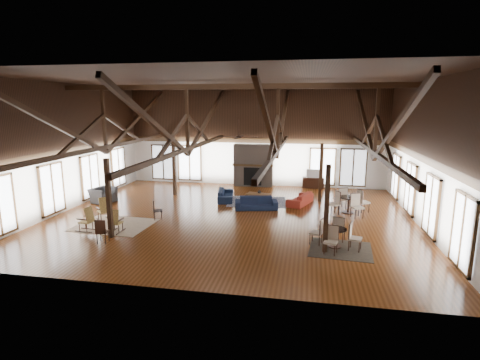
% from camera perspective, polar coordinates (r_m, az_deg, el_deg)
% --- Properties ---
extents(floor, '(16.00, 16.00, 0.00)m').
position_cam_1_polar(floor, '(17.11, -1.25, -5.56)').
color(floor, brown).
rests_on(floor, ground).
extents(ceiling, '(16.00, 14.00, 0.02)m').
position_cam_1_polar(ceiling, '(16.39, -1.35, 14.93)').
color(ceiling, black).
rests_on(ceiling, wall_back).
extents(wall_back, '(16.00, 0.02, 6.00)m').
position_cam_1_polar(wall_back, '(23.34, 2.20, 6.50)').
color(wall_back, white).
rests_on(wall_back, floor).
extents(wall_front, '(16.00, 0.02, 6.00)m').
position_cam_1_polar(wall_front, '(9.82, -9.60, -0.46)').
color(wall_front, white).
rests_on(wall_front, floor).
extents(wall_left, '(0.02, 14.00, 6.00)m').
position_cam_1_polar(wall_left, '(19.72, -24.79, 4.56)').
color(wall_left, white).
rests_on(wall_left, floor).
extents(wall_right, '(0.02, 14.00, 6.00)m').
position_cam_1_polar(wall_right, '(16.81, 26.53, 3.40)').
color(wall_right, white).
rests_on(wall_right, floor).
extents(roof_truss, '(15.60, 14.07, 3.14)m').
position_cam_1_polar(roof_truss, '(16.39, -1.31, 8.04)').
color(roof_truss, black).
rests_on(roof_truss, wall_back).
extents(post_grid, '(8.16, 7.16, 3.05)m').
position_cam_1_polar(post_grid, '(16.73, -1.28, -0.56)').
color(post_grid, black).
rests_on(post_grid, floor).
extents(fireplace, '(2.50, 0.69, 2.60)m').
position_cam_1_polar(fireplace, '(23.23, 2.05, 2.23)').
color(fireplace, '#6A5B51').
rests_on(fireplace, floor).
extents(ceiling_fan, '(1.60, 1.60, 0.75)m').
position_cam_1_polar(ceiling_fan, '(15.34, -0.23, 6.70)').
color(ceiling_fan, black).
rests_on(ceiling_fan, roof_truss).
extents(sofa_navy_front, '(2.17, 1.22, 0.60)m').
position_cam_1_polar(sofa_navy_front, '(18.22, 2.50, -3.53)').
color(sofa_navy_front, '#131C35').
rests_on(sofa_navy_front, floor).
extents(sofa_navy_left, '(2.03, 1.08, 0.56)m').
position_cam_1_polar(sofa_navy_left, '(19.94, -2.21, -2.27)').
color(sofa_navy_left, '#16213C').
rests_on(sofa_navy_left, floor).
extents(sofa_orange, '(2.10, 1.39, 0.57)m').
position_cam_1_polar(sofa_orange, '(19.35, 9.14, -2.82)').
color(sofa_orange, maroon).
rests_on(sofa_orange, floor).
extents(coffee_table, '(1.30, 0.85, 0.46)m').
position_cam_1_polar(coffee_table, '(19.46, 2.82, -2.25)').
color(coffee_table, brown).
rests_on(coffee_table, floor).
extents(vase, '(0.25, 0.25, 0.20)m').
position_cam_1_polar(vase, '(19.51, 2.96, -1.75)').
color(vase, '#B2B2B2').
rests_on(vase, coffee_table).
extents(armchair, '(1.37, 1.27, 0.75)m').
position_cam_1_polar(armchair, '(20.74, -20.15, -2.17)').
color(armchair, '#2C2C2E').
rests_on(armchair, floor).
extents(side_table_lamp, '(0.47, 0.47, 1.19)m').
position_cam_1_polar(side_table_lamp, '(21.49, -19.32, -1.45)').
color(side_table_lamp, black).
rests_on(side_table_lamp, floor).
extents(rocking_chair_a, '(0.93, 0.90, 1.09)m').
position_cam_1_polar(rocking_chair_a, '(17.30, -19.94, -4.29)').
color(rocking_chair_a, '#A17C3D').
rests_on(rocking_chair_a, floor).
extents(rocking_chair_b, '(0.43, 0.76, 0.97)m').
position_cam_1_polar(rocking_chair_b, '(15.66, -18.51, -6.04)').
color(rocking_chair_b, '#A17C3D').
rests_on(rocking_chair_b, floor).
extents(rocking_chair_c, '(0.81, 0.48, 1.01)m').
position_cam_1_polar(rocking_chair_c, '(16.22, -22.21, -5.64)').
color(rocking_chair_c, '#A17C3D').
rests_on(rocking_chair_c, floor).
extents(side_chair_a, '(0.51, 0.51, 0.90)m').
position_cam_1_polar(side_chair_a, '(16.90, -12.73, -4.22)').
color(side_chair_a, black).
rests_on(side_chair_a, floor).
extents(side_chair_b, '(0.44, 0.44, 0.92)m').
position_cam_1_polar(side_chair_b, '(14.62, -20.37, -7.09)').
color(side_chair_b, black).
rests_on(side_chair_b, floor).
extents(cafe_table_near, '(1.87, 1.87, 0.96)m').
position_cam_1_polar(cafe_table_near, '(13.83, 14.31, -8.01)').
color(cafe_table_near, black).
rests_on(cafe_table_near, floor).
extents(cafe_table_far, '(2.06, 2.06, 1.07)m').
position_cam_1_polar(cafe_table_far, '(18.23, 16.22, -3.22)').
color(cafe_table_far, black).
rests_on(cafe_table_far, floor).
extents(cup_near, '(0.17, 0.17, 0.11)m').
position_cam_1_polar(cup_near, '(13.78, 14.28, -6.91)').
color(cup_near, '#B2B2B2').
rests_on(cup_near, cafe_table_near).
extents(cup_far, '(0.13, 0.13, 0.09)m').
position_cam_1_polar(cup_far, '(18.24, 16.35, -2.31)').
color(cup_far, '#B2B2B2').
rests_on(cup_far, cafe_table_far).
extents(tv_console, '(1.28, 0.48, 0.64)m').
position_cam_1_polar(tv_console, '(23.25, 11.09, -0.40)').
color(tv_console, black).
rests_on(tv_console, floor).
extents(television, '(0.90, 0.17, 0.52)m').
position_cam_1_polar(television, '(23.14, 11.22, 1.00)').
color(television, '#B2B2B2').
rests_on(television, tv_console).
extents(rug_tan, '(3.15, 2.54, 0.01)m').
position_cam_1_polar(rug_tan, '(16.77, -18.58, -6.50)').
color(rug_tan, tan).
rests_on(rug_tan, floor).
extents(rug_navy, '(3.19, 2.51, 0.01)m').
position_cam_1_polar(rug_navy, '(19.65, 2.61, -3.30)').
color(rug_navy, '#181E43').
rests_on(rug_navy, floor).
extents(rug_dark, '(2.27, 2.10, 0.01)m').
position_cam_1_polar(rug_dark, '(13.82, 15.06, -10.15)').
color(rug_dark, black).
rests_on(rug_dark, floor).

